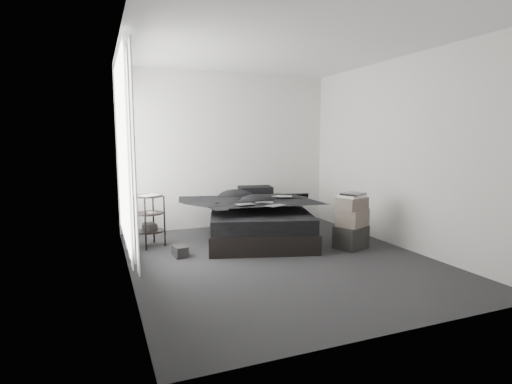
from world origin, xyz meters
name	(u,v)px	position (x,y,z in m)	size (l,w,h in m)	color
floor	(279,259)	(0.00, 0.00, 0.00)	(3.60, 4.20, 0.01)	#2A2A2C
ceiling	(281,45)	(0.00, 0.00, 2.60)	(3.60, 4.20, 0.01)	white
wall_back	(228,151)	(0.00, 2.10, 1.30)	(3.60, 0.01, 2.60)	silver
wall_front	(402,167)	(0.00, -2.10, 1.30)	(3.60, 0.01, 2.60)	silver
wall_left	(125,158)	(-1.80, 0.00, 1.30)	(0.01, 4.20, 2.60)	silver
wall_right	(398,153)	(1.80, 0.00, 1.30)	(0.01, 4.20, 2.60)	silver
window_left	(122,151)	(-1.78, 0.90, 1.35)	(0.02, 2.00, 2.30)	white
curtain_left	(126,156)	(-1.73, 0.90, 1.28)	(0.06, 2.12, 2.48)	white
bed	(258,231)	(0.13, 1.02, 0.13)	(1.44, 1.91, 0.26)	black
mattress	(258,215)	(0.13, 1.02, 0.36)	(1.39, 1.85, 0.20)	black
duvet	(259,202)	(0.11, 0.98, 0.57)	(1.41, 1.63, 0.22)	black
pillow_lower	(251,197)	(0.29, 1.74, 0.53)	(0.57, 0.39, 0.13)	black
pillow_upper	(255,190)	(0.35, 1.71, 0.65)	(0.54, 0.37, 0.12)	black
laptop	(281,193)	(0.48, 0.97, 0.70)	(0.31, 0.20, 0.02)	silver
comic_a	(245,199)	(-0.24, 0.60, 0.69)	(0.24, 0.16, 0.01)	black
comic_b	(264,197)	(0.07, 0.65, 0.69)	(0.24, 0.16, 0.01)	black
comic_c	(276,199)	(0.11, 0.35, 0.70)	(0.24, 0.16, 0.01)	black
side_stand	(150,221)	(-1.44, 1.20, 0.36)	(0.39, 0.39, 0.72)	black
papers	(150,195)	(-1.43, 1.20, 0.72)	(0.28, 0.20, 0.01)	white
floor_books	(180,251)	(-1.15, 0.55, 0.08)	(0.15, 0.22, 0.15)	black
box_lower	(351,237)	(1.13, 0.10, 0.15)	(0.42, 0.33, 0.31)	black
box_mid	(352,217)	(1.15, 0.09, 0.43)	(0.39, 0.31, 0.24)	#64584F
box_upper	(352,203)	(1.13, 0.09, 0.63)	(0.37, 0.30, 0.16)	#64584F
art_book_white	(352,196)	(1.13, 0.10, 0.73)	(0.32, 0.25, 0.03)	silver
art_book_snake	(353,194)	(1.15, 0.09, 0.76)	(0.31, 0.25, 0.03)	silver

